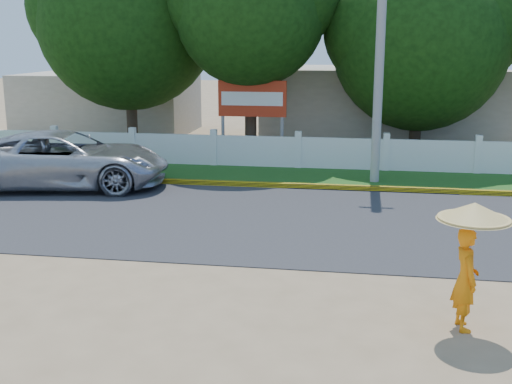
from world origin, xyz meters
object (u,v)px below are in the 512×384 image
(utility_pole, at_px, (379,62))
(monk_with_parasol, at_px, (470,248))
(vehicle, at_px, (65,160))
(billboard, at_px, (252,103))

(utility_pole, xyz_separation_m, monk_with_parasol, (1.18, -10.46, -2.41))
(utility_pole, bearing_deg, monk_with_parasol, -83.57)
(utility_pole, relative_size, vehicle, 1.21)
(monk_with_parasol, distance_m, billboard, 14.57)
(utility_pole, bearing_deg, billboard, 145.91)
(utility_pole, xyz_separation_m, vehicle, (-9.25, -2.20, -2.87))
(utility_pole, bearing_deg, vehicle, -166.61)
(vehicle, relative_size, monk_with_parasol, 3.05)
(monk_with_parasol, bearing_deg, billboard, 112.55)
(vehicle, bearing_deg, utility_pole, -86.63)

